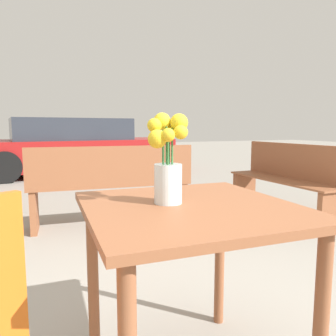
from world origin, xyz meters
TOP-DOWN VIEW (x-y plane):
  - table_front at (0.00, 0.00)m, footprint 0.81×0.83m
  - flower_vase at (-0.07, 0.05)m, footprint 0.17×0.15m
  - bench_near at (0.24, 2.20)m, footprint 1.68×0.52m
  - bench_far at (2.17, 1.80)m, footprint 0.36×1.50m
  - parked_car at (0.36, 6.56)m, footprint 4.56×2.03m

SIDE VIEW (x-z plane):
  - bench_far at x=2.17m, z-range 0.03..0.88m
  - bench_near at x=0.24m, z-range 0.04..0.89m
  - parked_car at x=0.36m, z-range -0.03..1.20m
  - table_front at x=0.00m, z-range 0.25..1.00m
  - flower_vase at x=-0.07m, z-range 0.72..1.07m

